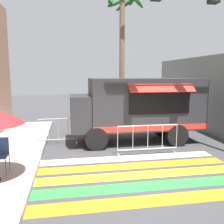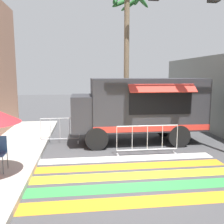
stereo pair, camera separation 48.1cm
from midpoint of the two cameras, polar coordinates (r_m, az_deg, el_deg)
ground_plane at (r=7.84m, az=3.46°, el=-13.55°), size 60.00×60.00×0.00m
crosswalk_painted at (r=7.62m, az=3.90°, el=-14.21°), size 6.40×3.60×0.01m
food_truck at (r=10.82m, az=4.08°, el=1.49°), size 5.61×2.53×2.78m
traffic_signal_pole at (r=9.15m, az=21.02°, el=19.04°), size 4.43×0.29×6.52m
folding_chair at (r=7.90m, az=-25.93°, el=-8.25°), size 0.46×0.46×1.00m
barricade_front at (r=9.35m, az=6.71°, el=-6.29°), size 2.30×0.44×1.11m
barricade_side at (r=10.91m, az=-13.41°, el=-4.41°), size 1.64×0.44×1.11m
palm_tree at (r=14.74m, az=1.25°, el=18.81°), size 2.39×2.42×7.57m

